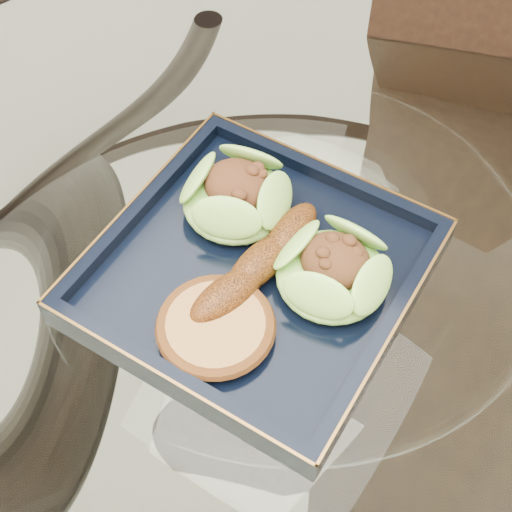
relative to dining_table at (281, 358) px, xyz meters
The scene contains 8 objects.
ground 0.60m from the dining_table, 26.57° to the left, with size 4.00×4.00×0.00m, color beige.
dining_table is the anchor object (origin of this frame).
dining_chair 0.35m from the dining_table, 71.38° to the left, with size 0.49×0.49×0.90m.
navy_plate 0.18m from the dining_table, 137.26° to the right, with size 0.27×0.27×0.02m, color black.
lettuce_wrap_left 0.22m from the dining_table, 158.61° to the left, with size 0.10×0.10×0.04m, color #5A8D28.
lettuce_wrap_right 0.21m from the dining_table, ahead, with size 0.10×0.10×0.04m, color #6BB033.
roasted_plantain 0.20m from the dining_table, 127.23° to the right, with size 0.16×0.03×0.03m, color #632D0A.
crumb_patty 0.21m from the dining_table, 98.96° to the right, with size 0.09×0.09×0.02m, color #B0723A.
Camera 1 is at (0.17, -0.32, 1.31)m, focal length 50.00 mm.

